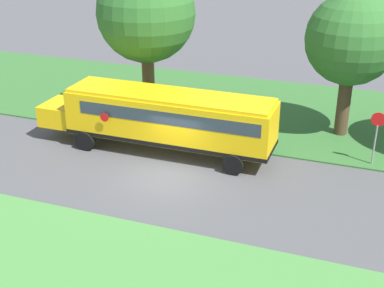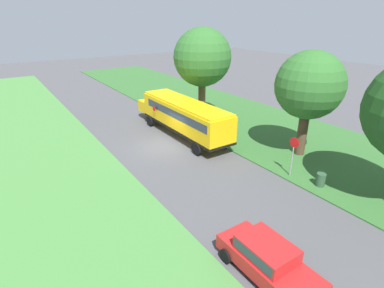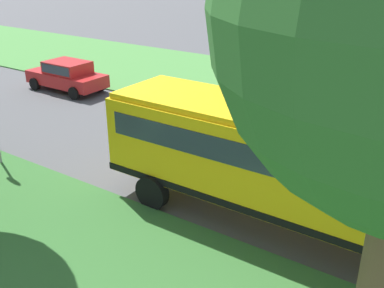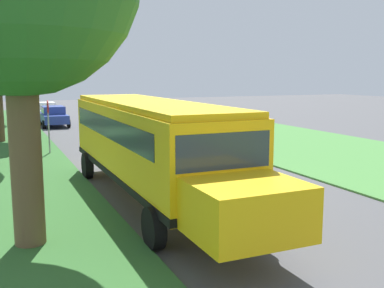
# 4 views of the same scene
# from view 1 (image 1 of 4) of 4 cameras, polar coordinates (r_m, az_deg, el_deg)

# --- Properties ---
(ground_plane) EXTENTS (120.00, 120.00, 0.00)m
(ground_plane) POSITION_cam_1_polar(r_m,az_deg,el_deg) (24.96, -2.79, -3.57)
(ground_plane) COLOR #4C4C4F
(grass_verge) EXTENTS (12.00, 80.00, 0.08)m
(grass_verge) POSITION_cam_1_polar(r_m,az_deg,el_deg) (33.57, 3.78, 4.09)
(grass_verge) COLOR #33662D
(grass_verge) RESTS_ON ground
(school_bus) EXTENTS (2.85, 12.42, 3.16)m
(school_bus) POSITION_cam_1_polar(r_m,az_deg,el_deg) (26.75, -2.96, 2.96)
(school_bus) COLOR yellow
(school_bus) RESTS_ON ground
(oak_tree_beside_bus) EXTENTS (5.42, 5.42, 8.90)m
(oak_tree_beside_bus) POSITION_cam_1_polar(r_m,az_deg,el_deg) (30.01, -5.08, 13.62)
(oak_tree_beside_bus) COLOR brown
(oak_tree_beside_bus) RESTS_ON ground
(oak_tree_roadside_mid) EXTENTS (4.77, 4.77, 7.70)m
(oak_tree_roadside_mid) POSITION_cam_1_polar(r_m,az_deg,el_deg) (29.06, 16.42, 10.60)
(oak_tree_roadside_mid) COLOR #4C3826
(oak_tree_roadside_mid) RESTS_ON ground
(stop_sign) EXTENTS (0.08, 0.68, 2.74)m
(stop_sign) POSITION_cam_1_polar(r_m,az_deg,el_deg) (26.79, 19.08, 1.18)
(stop_sign) COLOR gray
(stop_sign) RESTS_ON ground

